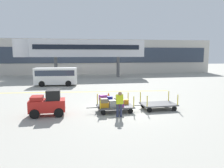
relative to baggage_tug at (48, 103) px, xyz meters
The scene contains 11 objects.
ground_plane 4.91m from the baggage_tug, 10.02° to the left, with size 120.00×120.00×0.00m, color #9E9B91.
apron_lead_line 8.03m from the baggage_tug, 77.87° to the left, with size 18.49×0.20×0.01m, color yellow.
terminal_building 27.35m from the baggage_tug, 79.90° to the left, with size 46.22×2.51×6.36m.
jet_bridge 21.25m from the baggage_tug, 84.98° to the left, with size 19.98×3.00×5.85m.
baggage_tug is the anchor object (origin of this frame).
baggage_cart_lead 4.04m from the baggage_tug, ahead, with size 3.02×1.48×1.10m.
baggage_cart_middle 7.17m from the baggage_tug, ahead, with size 3.02×1.48×1.10m.
baggage_handler 4.34m from the baggage_tug, 14.37° to the right, with size 0.40×0.44×1.56m.
shuttle_van 12.66m from the baggage_tug, 92.82° to the left, with size 4.90×2.18×2.10m.
safety_cone_near 6.01m from the baggage_tug, 43.44° to the left, with size 0.36×0.36×0.55m, color #EA590F.
safety_cone_far 6.49m from the baggage_tug, 89.33° to the left, with size 0.36×0.36×0.55m, color #EA590F.
Camera 1 is at (-3.04, -13.79, 3.72)m, focal length 33.89 mm.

